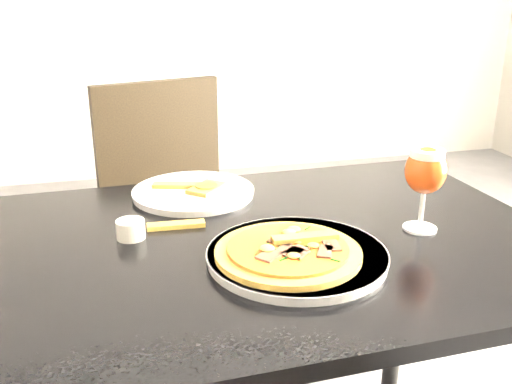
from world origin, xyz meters
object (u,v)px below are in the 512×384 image
object	(u,v)px
pizza	(289,251)
beer_glass	(426,171)
chair_far	(177,220)
dining_table	(256,279)

from	to	relation	value
pizza	beer_glass	world-z (taller)	beer_glass
pizza	chair_far	bearing A→B (deg)	97.55
dining_table	beer_glass	world-z (taller)	beer_glass
pizza	beer_glass	xyz separation A→B (m)	(0.31, 0.08, 0.10)
pizza	beer_glass	size ratio (longest dim) A/B	1.51
chair_far	beer_glass	world-z (taller)	chair_far
chair_far	pizza	size ratio (longest dim) A/B	3.61
dining_table	pizza	size ratio (longest dim) A/B	4.69
dining_table	beer_glass	distance (m)	0.40
beer_glass	chair_far	bearing A→B (deg)	119.47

